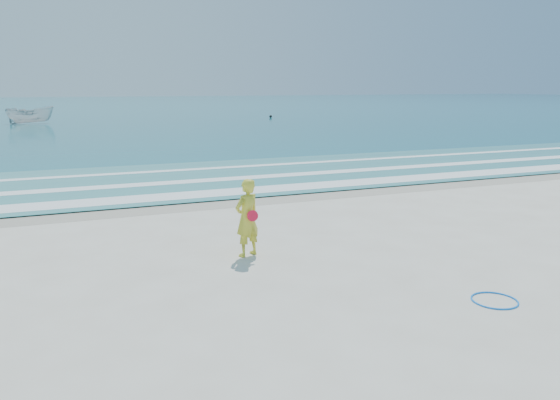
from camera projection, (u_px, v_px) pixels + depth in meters
name	position (u px, v px, depth m)	size (l,w,h in m)	color
ground	(321.00, 287.00, 11.21)	(400.00, 400.00, 0.00)	silver
wet_sand	(208.00, 202.00, 19.36)	(400.00, 2.40, 0.00)	#B2A893
ocean	(81.00, 106.00, 106.30)	(400.00, 190.00, 0.04)	#19727F
shallow	(178.00, 179.00, 23.88)	(400.00, 10.00, 0.01)	#59B7AD
foam_near	(199.00, 194.00, 20.52)	(400.00, 1.40, 0.01)	white
foam_mid	(182.00, 182.00, 23.15)	(400.00, 0.90, 0.01)	white
foam_far	(168.00, 171.00, 26.14)	(400.00, 0.60, 0.01)	white
hoop	(495.00, 300.00, 10.49)	(0.88, 0.88, 0.03)	#0D7AF4
boat	(30.00, 115.00, 58.26)	(1.80, 4.79, 1.85)	silver
buoy	(271.00, 116.00, 68.95)	(0.35, 0.35, 0.35)	black
woman	(247.00, 218.00, 13.11)	(0.81, 0.69, 1.90)	gold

